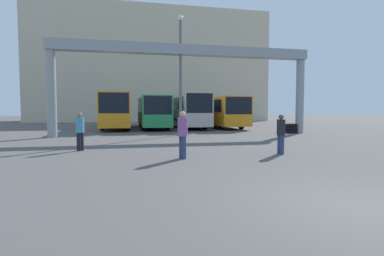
{
  "coord_description": "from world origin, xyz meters",
  "views": [
    {
      "loc": [
        -4.18,
        -4.51,
        1.78
      ],
      "look_at": [
        1.08,
        19.65,
        0.3
      ],
      "focal_mm": 28.0,
      "sensor_mm": 36.0,
      "label": 1
    }
  ],
  "objects_px": {
    "lamp_post": "(181,71)",
    "pedestrian_near_center": "(80,130)",
    "bus_slot_0": "(117,109)",
    "bus_slot_2": "(187,109)",
    "bus_slot_3": "(220,111)",
    "tire_stack": "(291,128)",
    "pedestrian_near_right": "(281,133)",
    "bus_slot_1": "(153,111)",
    "pedestrian_mid_right": "(183,134)"
  },
  "relations": [
    {
      "from": "pedestrian_near_right",
      "to": "tire_stack",
      "type": "height_order",
      "value": "pedestrian_near_right"
    },
    {
      "from": "pedestrian_near_right",
      "to": "bus_slot_3",
      "type": "bearing_deg",
      "value": 160.45
    },
    {
      "from": "bus_slot_1",
      "to": "lamp_post",
      "type": "xyz_separation_m",
      "value": [
        1.25,
        -8.46,
        2.8
      ]
    },
    {
      "from": "lamp_post",
      "to": "bus_slot_3",
      "type": "bearing_deg",
      "value": 56.4
    },
    {
      "from": "pedestrian_near_right",
      "to": "bus_slot_2",
      "type": "bearing_deg",
      "value": 171.13
    },
    {
      "from": "pedestrian_near_right",
      "to": "pedestrian_mid_right",
      "type": "relative_size",
      "value": 0.93
    },
    {
      "from": "bus_slot_0",
      "to": "lamp_post",
      "type": "relative_size",
      "value": 1.45
    },
    {
      "from": "bus_slot_2",
      "to": "tire_stack",
      "type": "relative_size",
      "value": 10.44
    },
    {
      "from": "pedestrian_near_right",
      "to": "pedestrian_near_center",
      "type": "bearing_deg",
      "value": -118.33
    },
    {
      "from": "bus_slot_1",
      "to": "bus_slot_2",
      "type": "relative_size",
      "value": 0.94
    },
    {
      "from": "pedestrian_near_right",
      "to": "tire_stack",
      "type": "bearing_deg",
      "value": 138.13
    },
    {
      "from": "pedestrian_mid_right",
      "to": "bus_slot_3",
      "type": "bearing_deg",
      "value": -37.05
    },
    {
      "from": "bus_slot_1",
      "to": "tire_stack",
      "type": "distance_m",
      "value": 13.01
    },
    {
      "from": "tire_stack",
      "to": "bus_slot_0",
      "type": "bearing_deg",
      "value": 146.19
    },
    {
      "from": "pedestrian_near_center",
      "to": "tire_stack",
      "type": "xyz_separation_m",
      "value": [
        14.55,
        7.37,
        -0.53
      ]
    },
    {
      "from": "bus_slot_3",
      "to": "pedestrian_near_center",
      "type": "height_order",
      "value": "bus_slot_3"
    },
    {
      "from": "bus_slot_3",
      "to": "pedestrian_near_center",
      "type": "xyz_separation_m",
      "value": [
        -11.37,
        -15.53,
        -0.84
      ]
    },
    {
      "from": "bus_slot_2",
      "to": "pedestrian_mid_right",
      "type": "bearing_deg",
      "value": -101.76
    },
    {
      "from": "bus_slot_1",
      "to": "pedestrian_near_right",
      "type": "relative_size",
      "value": 6.33
    },
    {
      "from": "bus_slot_2",
      "to": "bus_slot_1",
      "type": "bearing_deg",
      "value": -174.82
    },
    {
      "from": "pedestrian_near_center",
      "to": "bus_slot_0",
      "type": "bearing_deg",
      "value": -145.3
    },
    {
      "from": "pedestrian_near_right",
      "to": "pedestrian_near_center",
      "type": "distance_m",
      "value": 8.55
    },
    {
      "from": "bus_slot_2",
      "to": "pedestrian_mid_right",
      "type": "relative_size",
      "value": 6.24
    },
    {
      "from": "lamp_post",
      "to": "pedestrian_near_center",
      "type": "bearing_deg",
      "value": -129.13
    },
    {
      "from": "pedestrian_near_center",
      "to": "tire_stack",
      "type": "bearing_deg",
      "value": 155.14
    },
    {
      "from": "pedestrian_mid_right",
      "to": "pedestrian_near_center",
      "type": "bearing_deg",
      "value": 37.31
    },
    {
      "from": "pedestrian_mid_right",
      "to": "lamp_post",
      "type": "distance_m",
      "value": 10.84
    },
    {
      "from": "bus_slot_1",
      "to": "lamp_post",
      "type": "distance_m",
      "value": 9.0
    },
    {
      "from": "bus_slot_3",
      "to": "pedestrian_near_center",
      "type": "relative_size",
      "value": 6.13
    },
    {
      "from": "bus_slot_1",
      "to": "pedestrian_near_center",
      "type": "xyz_separation_m",
      "value": [
        -4.47,
        -15.49,
        -0.85
      ]
    },
    {
      "from": "bus_slot_3",
      "to": "bus_slot_0",
      "type": "bearing_deg",
      "value": 175.07
    },
    {
      "from": "lamp_post",
      "to": "bus_slot_1",
      "type": "bearing_deg",
      "value": 98.39
    },
    {
      "from": "bus_slot_0",
      "to": "pedestrian_near_right",
      "type": "relative_size",
      "value": 7.49
    },
    {
      "from": "bus_slot_3",
      "to": "pedestrian_near_center",
      "type": "distance_m",
      "value": 19.27
    },
    {
      "from": "pedestrian_near_center",
      "to": "pedestrian_near_right",
      "type": "bearing_deg",
      "value": 109.32
    },
    {
      "from": "pedestrian_near_center",
      "to": "lamp_post",
      "type": "height_order",
      "value": "lamp_post"
    },
    {
      "from": "bus_slot_0",
      "to": "bus_slot_1",
      "type": "distance_m",
      "value": 3.58
    },
    {
      "from": "bus_slot_2",
      "to": "bus_slot_3",
      "type": "bearing_deg",
      "value": -4.48
    },
    {
      "from": "bus_slot_3",
      "to": "pedestrian_near_right",
      "type": "xyz_separation_m",
      "value": [
        -3.28,
        -18.31,
        -0.88
      ]
    },
    {
      "from": "pedestrian_near_center",
      "to": "bus_slot_2",
      "type": "bearing_deg",
      "value": -168.35
    },
    {
      "from": "bus_slot_2",
      "to": "lamp_post",
      "type": "height_order",
      "value": "lamp_post"
    },
    {
      "from": "pedestrian_near_right",
      "to": "lamp_post",
      "type": "bearing_deg",
      "value": -175.82
    },
    {
      "from": "bus_slot_1",
      "to": "bus_slot_2",
      "type": "distance_m",
      "value": 3.47
    },
    {
      "from": "tire_stack",
      "to": "lamp_post",
      "type": "relative_size",
      "value": 0.12
    },
    {
      "from": "bus_slot_1",
      "to": "bus_slot_3",
      "type": "height_order",
      "value": "bus_slot_1"
    },
    {
      "from": "bus_slot_2",
      "to": "pedestrian_near_right",
      "type": "distance_m",
      "value": 18.61
    },
    {
      "from": "bus_slot_0",
      "to": "pedestrian_near_center",
      "type": "distance_m",
      "value": 16.49
    },
    {
      "from": "bus_slot_0",
      "to": "bus_slot_2",
      "type": "xyz_separation_m",
      "value": [
        6.9,
        -0.62,
        0.02
      ]
    },
    {
      "from": "pedestrian_near_right",
      "to": "lamp_post",
      "type": "xyz_separation_m",
      "value": [
        -2.37,
        9.81,
        3.68
      ]
    },
    {
      "from": "pedestrian_near_right",
      "to": "lamp_post",
      "type": "relative_size",
      "value": 0.19
    }
  ]
}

